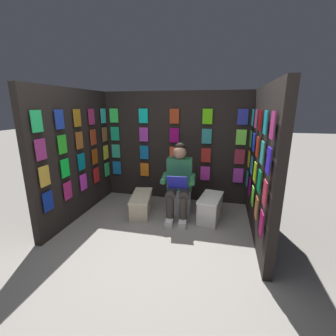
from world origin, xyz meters
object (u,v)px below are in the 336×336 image
comic_longbox_near (141,204)px  comic_longbox_far (210,208)px  person_reading (179,181)px  toilet (180,192)px

comic_longbox_near → comic_longbox_far: comic_longbox_far is taller
comic_longbox_far → comic_longbox_near: bearing=10.7°
person_reading → toilet: bearing=-90.6°
person_reading → comic_longbox_far: bearing=173.7°
person_reading → comic_longbox_near: (0.62, 0.05, -0.44)m
toilet → comic_longbox_far: 0.60m
toilet → comic_longbox_near: (0.61, 0.28, -0.16)m
comic_longbox_far → person_reading: bearing=7.0°
toilet → comic_longbox_far: (-0.53, 0.24, -0.13)m
comic_longbox_near → comic_longbox_far: (-1.14, -0.03, 0.03)m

